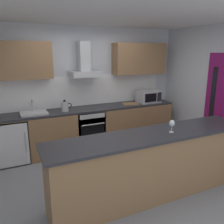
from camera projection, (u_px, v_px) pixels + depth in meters
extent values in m
cube|color=gray|center=(117.00, 176.00, 4.00)|extent=(5.54, 4.40, 0.02)
cube|color=white|center=(118.00, 13.00, 3.35)|extent=(5.54, 4.40, 0.02)
cube|color=silver|center=(82.00, 87.00, 5.22)|extent=(5.54, 0.12, 2.60)
cube|color=silver|center=(222.00, 92.00, 4.63)|extent=(0.12, 4.40, 2.60)
cube|color=white|center=(83.00, 91.00, 5.17)|extent=(3.86, 0.02, 0.66)
cube|color=olive|center=(89.00, 129.00, 5.10)|extent=(3.99, 0.60, 0.86)
cube|color=#28282D|center=(88.00, 109.00, 4.99)|extent=(3.99, 0.60, 0.04)
cube|color=olive|center=(153.00, 166.00, 3.36)|extent=(3.00, 0.52, 0.93)
cube|color=#28282D|center=(154.00, 134.00, 3.24)|extent=(3.10, 0.64, 0.04)
cube|color=olive|center=(16.00, 61.00, 4.32)|extent=(1.28, 0.32, 0.70)
cube|color=olive|center=(139.00, 59.00, 5.41)|extent=(1.28, 0.32, 0.70)
cube|color=#7A1456|center=(223.00, 107.00, 4.57)|extent=(0.04, 0.85, 2.05)
cube|color=black|center=(213.00, 99.00, 4.74)|extent=(0.01, 0.11, 1.31)
cube|color=slate|center=(88.00, 128.00, 5.07)|extent=(0.60, 0.56, 0.80)
cube|color=black|center=(93.00, 135.00, 4.83)|extent=(0.50, 0.02, 0.48)
cube|color=#B7BABC|center=(93.00, 116.00, 4.73)|extent=(0.54, 0.02, 0.09)
cylinder|color=#B7BABC|center=(93.00, 124.00, 4.74)|extent=(0.49, 0.02, 0.02)
cube|color=white|center=(12.00, 141.00, 4.45)|extent=(0.58, 0.56, 0.85)
cube|color=silver|center=(13.00, 146.00, 4.19)|extent=(0.55, 0.02, 0.80)
cylinder|color=#B7BABC|center=(26.00, 142.00, 4.25)|extent=(0.02, 0.02, 0.38)
cube|color=#B7BABC|center=(148.00, 96.00, 5.52)|extent=(0.50, 0.36, 0.30)
cube|color=black|center=(151.00, 98.00, 5.32)|extent=(0.30, 0.02, 0.19)
cube|color=black|center=(159.00, 97.00, 5.42)|extent=(0.10, 0.01, 0.21)
cube|color=silver|center=(34.00, 113.00, 4.50)|extent=(0.50, 0.40, 0.04)
cylinder|color=#B7BABC|center=(32.00, 106.00, 4.59)|extent=(0.03, 0.03, 0.26)
cylinder|color=#B7BABC|center=(32.00, 101.00, 4.49)|extent=(0.03, 0.16, 0.03)
cylinder|color=#B7BABC|center=(65.00, 106.00, 4.69)|extent=(0.15, 0.15, 0.20)
sphere|color=black|center=(64.00, 101.00, 4.67)|extent=(0.06, 0.06, 0.06)
cone|color=#B7BABC|center=(60.00, 105.00, 4.64)|extent=(0.09, 0.04, 0.07)
torus|color=black|center=(69.00, 106.00, 4.73)|extent=(0.11, 0.02, 0.11)
cube|color=#B7BABC|center=(85.00, 74.00, 4.87)|extent=(0.62, 0.45, 0.12)
cube|color=#B7BABC|center=(84.00, 56.00, 4.82)|extent=(0.22, 0.22, 0.60)
cylinder|color=silver|center=(171.00, 132.00, 3.27)|extent=(0.07, 0.07, 0.01)
cylinder|color=silver|center=(172.00, 129.00, 3.26)|extent=(0.01, 0.01, 0.09)
ellipsoid|color=silver|center=(172.00, 123.00, 3.24)|extent=(0.08, 0.08, 0.10)
cube|color=#9E7247|center=(131.00, 104.00, 5.35)|extent=(0.39, 0.31, 0.02)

